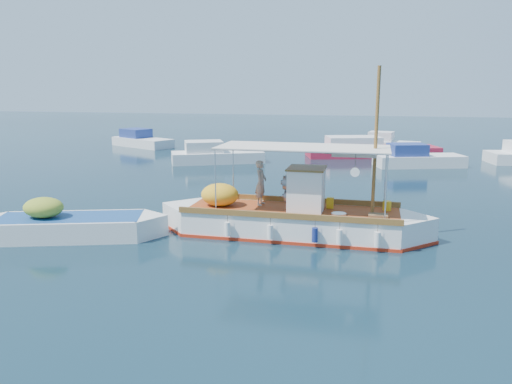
# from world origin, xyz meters

# --- Properties ---
(ground) EXTENTS (160.00, 160.00, 0.00)m
(ground) POSITION_xyz_m (0.00, 0.00, 0.00)
(ground) COLOR black
(ground) RESTS_ON ground
(fishing_caique) EXTENTS (10.45, 3.02, 6.37)m
(fishing_caique) POSITION_xyz_m (-0.29, 0.47, 0.56)
(fishing_caique) COLOR white
(fishing_caique) RESTS_ON ground
(dinghy) EXTENTS (6.83, 3.45, 1.75)m
(dinghy) POSITION_xyz_m (-8.19, -1.79, 0.37)
(dinghy) COLOR white
(dinghy) RESTS_ON ground
(bg_boat_nw) EXTENTS (6.99, 4.92, 1.80)m
(bg_boat_nw) POSITION_xyz_m (-8.48, 17.03, 0.49)
(bg_boat_nw) COLOR silver
(bg_boat_nw) RESTS_ON ground
(bg_boat_n) EXTENTS (10.69, 5.60, 1.80)m
(bg_boat_n) POSITION_xyz_m (2.41, 22.86, 0.49)
(bg_boat_n) COLOR #A71B33
(bg_boat_n) RESTS_ON ground
(bg_boat_ne) EXTENTS (6.38, 3.91, 1.80)m
(bg_boat_ne) POSITION_xyz_m (5.72, 18.42, 0.49)
(bg_boat_ne) COLOR silver
(bg_boat_ne) RESTS_ON ground
(bg_boat_far_w) EXTENTS (6.71, 4.97, 1.80)m
(bg_boat_far_w) POSITION_xyz_m (-18.16, 25.13, 0.49)
(bg_boat_far_w) COLOR silver
(bg_boat_far_w) RESTS_ON ground
(bg_boat_far_n) EXTENTS (5.31, 2.99, 1.80)m
(bg_boat_far_n) POSITION_xyz_m (4.04, 27.26, 0.49)
(bg_boat_far_n) COLOR silver
(bg_boat_far_n) RESTS_ON ground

